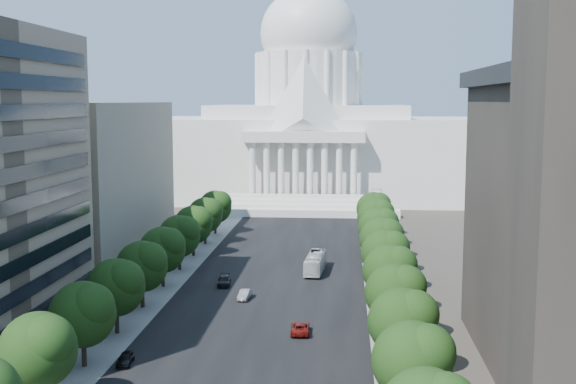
% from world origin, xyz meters
% --- Properties ---
extents(road_asphalt, '(30.00, 260.00, 0.01)m').
position_xyz_m(road_asphalt, '(0.00, 90.00, 0.00)').
color(road_asphalt, black).
rests_on(road_asphalt, ground).
extents(sidewalk_left, '(8.00, 260.00, 0.02)m').
position_xyz_m(sidewalk_left, '(-19.00, 90.00, 0.00)').
color(sidewalk_left, gray).
rests_on(sidewalk_left, ground).
extents(sidewalk_right, '(8.00, 260.00, 0.02)m').
position_xyz_m(sidewalk_right, '(19.00, 90.00, 0.00)').
color(sidewalk_right, gray).
rests_on(sidewalk_right, ground).
extents(capitol, '(120.00, 56.00, 73.00)m').
position_xyz_m(capitol, '(0.00, 184.89, 20.01)').
color(capitol, white).
rests_on(capitol, ground).
extents(office_block_left_far, '(38.00, 52.00, 30.00)m').
position_xyz_m(office_block_left_far, '(-48.00, 100.00, 15.00)').
color(office_block_left_far, gray).
rests_on(office_block_left_far, ground).
extents(tree_l_b, '(7.79, 7.60, 9.97)m').
position_xyz_m(tree_l_b, '(-17.66, 23.81, 6.45)').
color(tree_l_b, '#33261C').
rests_on(tree_l_b, ground).
extents(tree_l_c, '(7.79, 7.60, 9.97)m').
position_xyz_m(tree_l_c, '(-17.66, 35.81, 6.45)').
color(tree_l_c, '#33261C').
rests_on(tree_l_c, ground).
extents(tree_l_d, '(7.79, 7.60, 9.97)m').
position_xyz_m(tree_l_d, '(-17.66, 47.81, 6.45)').
color(tree_l_d, '#33261C').
rests_on(tree_l_d, ground).
extents(tree_l_e, '(7.79, 7.60, 9.97)m').
position_xyz_m(tree_l_e, '(-17.66, 59.81, 6.45)').
color(tree_l_e, '#33261C').
rests_on(tree_l_e, ground).
extents(tree_l_f, '(7.79, 7.60, 9.97)m').
position_xyz_m(tree_l_f, '(-17.66, 71.81, 6.45)').
color(tree_l_f, '#33261C').
rests_on(tree_l_f, ground).
extents(tree_l_g, '(7.79, 7.60, 9.97)m').
position_xyz_m(tree_l_g, '(-17.66, 83.81, 6.45)').
color(tree_l_g, '#33261C').
rests_on(tree_l_g, ground).
extents(tree_l_h, '(7.79, 7.60, 9.97)m').
position_xyz_m(tree_l_h, '(-17.66, 95.81, 6.45)').
color(tree_l_h, '#33261C').
rests_on(tree_l_h, ground).
extents(tree_l_i, '(7.79, 7.60, 9.97)m').
position_xyz_m(tree_l_i, '(-17.66, 107.81, 6.45)').
color(tree_l_i, '#33261C').
rests_on(tree_l_i, ground).
extents(tree_l_j, '(7.79, 7.60, 9.97)m').
position_xyz_m(tree_l_j, '(-17.66, 119.81, 6.45)').
color(tree_l_j, '#33261C').
rests_on(tree_l_j, ground).
extents(tree_r_b, '(7.79, 7.60, 9.97)m').
position_xyz_m(tree_r_b, '(18.34, 23.81, 6.45)').
color(tree_r_b, '#33261C').
rests_on(tree_r_b, ground).
extents(tree_r_c, '(7.79, 7.60, 9.97)m').
position_xyz_m(tree_r_c, '(18.34, 35.81, 6.45)').
color(tree_r_c, '#33261C').
rests_on(tree_r_c, ground).
extents(tree_r_d, '(7.79, 7.60, 9.97)m').
position_xyz_m(tree_r_d, '(18.34, 47.81, 6.45)').
color(tree_r_d, '#33261C').
rests_on(tree_r_d, ground).
extents(tree_r_e, '(7.79, 7.60, 9.97)m').
position_xyz_m(tree_r_e, '(18.34, 59.81, 6.45)').
color(tree_r_e, '#33261C').
rests_on(tree_r_e, ground).
extents(tree_r_f, '(7.79, 7.60, 9.97)m').
position_xyz_m(tree_r_f, '(18.34, 71.81, 6.45)').
color(tree_r_f, '#33261C').
rests_on(tree_r_f, ground).
extents(tree_r_g, '(7.79, 7.60, 9.97)m').
position_xyz_m(tree_r_g, '(18.34, 83.81, 6.45)').
color(tree_r_g, '#33261C').
rests_on(tree_r_g, ground).
extents(tree_r_h, '(7.79, 7.60, 9.97)m').
position_xyz_m(tree_r_h, '(18.34, 95.81, 6.45)').
color(tree_r_h, '#33261C').
rests_on(tree_r_h, ground).
extents(tree_r_i, '(7.79, 7.60, 9.97)m').
position_xyz_m(tree_r_i, '(18.34, 107.81, 6.45)').
color(tree_r_i, '#33261C').
rests_on(tree_r_i, ground).
extents(tree_r_j, '(7.79, 7.60, 9.97)m').
position_xyz_m(tree_r_j, '(18.34, 119.81, 6.45)').
color(tree_r_j, '#33261C').
rests_on(tree_r_j, ground).
extents(streetlight_b, '(2.61, 0.44, 9.00)m').
position_xyz_m(streetlight_b, '(19.90, 35.00, 5.82)').
color(streetlight_b, gray).
rests_on(streetlight_b, ground).
extents(streetlight_c, '(2.61, 0.44, 9.00)m').
position_xyz_m(streetlight_c, '(19.90, 60.00, 5.82)').
color(streetlight_c, gray).
rests_on(streetlight_c, ground).
extents(streetlight_d, '(2.61, 0.44, 9.00)m').
position_xyz_m(streetlight_d, '(19.90, 85.00, 5.82)').
color(streetlight_d, gray).
rests_on(streetlight_d, ground).
extents(streetlight_e, '(2.61, 0.44, 9.00)m').
position_xyz_m(streetlight_e, '(19.90, 110.00, 5.82)').
color(streetlight_e, gray).
rests_on(streetlight_e, ground).
extents(streetlight_f, '(2.61, 0.44, 9.00)m').
position_xyz_m(streetlight_f, '(19.90, 135.00, 5.82)').
color(streetlight_f, gray).
rests_on(streetlight_f, ground).
extents(car_dark_a, '(1.86, 4.05, 1.34)m').
position_xyz_m(car_dark_a, '(-13.50, 37.00, 0.67)').
color(car_dark_a, black).
rests_on(car_dark_a, ground).
extents(car_silver, '(1.85, 4.39, 1.41)m').
position_xyz_m(car_silver, '(-3.59, 65.49, 0.71)').
color(car_silver, '#A1A3A9').
rests_on(car_silver, ground).
extents(car_red, '(2.60, 5.28, 1.44)m').
position_xyz_m(car_red, '(5.96, 49.77, 0.72)').
color(car_red, '#680F0B').
rests_on(car_red, ground).
extents(car_dark_b, '(2.61, 5.29, 1.48)m').
position_xyz_m(car_dark_b, '(-8.15, 73.60, 0.74)').
color(car_dark_b, black).
rests_on(car_dark_b, ground).
extents(city_bus, '(3.64, 12.23, 3.36)m').
position_xyz_m(city_bus, '(6.48, 84.16, 1.68)').
color(city_bus, silver).
rests_on(city_bus, ground).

